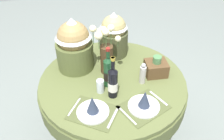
% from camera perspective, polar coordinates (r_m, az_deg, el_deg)
% --- Properties ---
extents(ground, '(8.00, 8.00, 0.00)m').
position_cam_1_polar(ground, '(2.62, 0.11, -15.33)').
color(ground, gray).
extents(dining_table, '(1.28, 1.28, 0.78)m').
position_cam_1_polar(dining_table, '(2.14, 0.13, -4.96)').
color(dining_table, '#5B6638').
rests_on(dining_table, ground).
extents(place_setting_left, '(0.42, 0.39, 0.16)m').
position_cam_1_polar(place_setting_left, '(1.75, -4.63, -9.17)').
color(place_setting_left, '#4E562F').
rests_on(place_setting_left, dining_table).
extents(place_setting_right, '(0.42, 0.39, 0.16)m').
position_cam_1_polar(place_setting_right, '(1.80, 7.71, -7.81)').
color(place_setting_right, '#4E562F').
rests_on(place_setting_right, dining_table).
extents(flower_vase, '(0.25, 0.19, 0.45)m').
position_cam_1_polar(flower_vase, '(2.02, -1.51, 4.49)').
color(flower_vase, '#47331E').
rests_on(flower_vase, dining_table).
extents(wine_bottle_left, '(0.08, 0.08, 0.36)m').
position_cam_1_polar(wine_bottle_left, '(1.91, -0.92, -0.40)').
color(wine_bottle_left, '#194223').
rests_on(wine_bottle_left, dining_table).
extents(wine_bottle_centre, '(0.08, 0.08, 0.37)m').
position_cam_1_polar(wine_bottle_centre, '(1.81, 0.20, -2.96)').
color(wine_bottle_centre, black).
rests_on(wine_bottle_centre, dining_table).
extents(tumbler_mid, '(0.06, 0.06, 0.12)m').
position_cam_1_polar(tumbler_mid, '(1.90, -2.83, -3.89)').
color(tumbler_mid, silver).
rests_on(tumbler_mid, dining_table).
extents(pepper_mill, '(0.05, 0.05, 0.20)m').
position_cam_1_polar(pepper_mill, '(1.98, 7.38, -0.94)').
color(pepper_mill, '#B7B2AD').
rests_on(pepper_mill, dining_table).
extents(gift_tub_back_left, '(0.33, 0.33, 0.49)m').
position_cam_1_polar(gift_tub_back_left, '(2.08, -9.13, 6.52)').
color(gift_tub_back_left, '#566033').
rests_on(gift_tub_back_left, dining_table).
extents(gift_tub_back_centre, '(0.27, 0.27, 0.44)m').
position_cam_1_polar(gift_tub_back_centre, '(2.25, 0.39, 8.96)').
color(gift_tub_back_centre, '#474C2D').
rests_on(gift_tub_back_centre, dining_table).
extents(woven_basket_side_right, '(0.19, 0.16, 0.18)m').
position_cam_1_polar(woven_basket_side_right, '(2.10, 10.48, 0.57)').
color(woven_basket_side_right, brown).
rests_on(woven_basket_side_right, dining_table).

